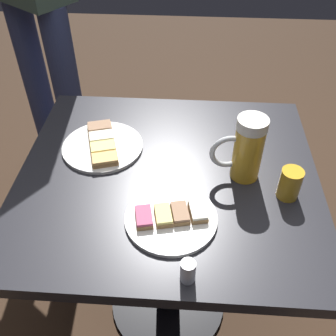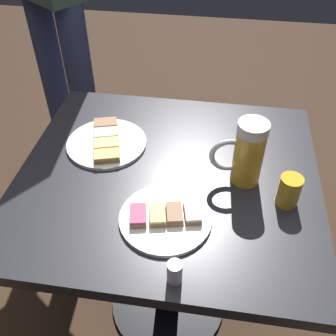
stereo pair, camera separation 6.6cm
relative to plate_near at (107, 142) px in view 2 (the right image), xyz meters
name	(u,v)px [view 2 (the right image)]	position (x,y,z in m)	size (l,w,h in m)	color
ground_plane	(168,302)	(0.20, -0.10, -0.71)	(6.00, 6.00, 0.00)	#382619
cafe_table	(168,207)	(0.20, -0.10, -0.15)	(0.83, 0.76, 0.70)	black
plate_near	(107,142)	(0.00, 0.00, 0.00)	(0.24, 0.24, 0.03)	white
plate_far	(165,217)	(0.22, -0.26, 0.00)	(0.23, 0.23, 0.03)	white
beer_mug	(247,153)	(0.41, -0.09, 0.08)	(0.14, 0.08, 0.19)	gold
beer_glass_small	(289,191)	(0.52, -0.16, 0.03)	(0.06, 0.06, 0.09)	gold
salt_shaker	(175,272)	(0.27, -0.43, 0.02)	(0.03, 0.03, 0.06)	silver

